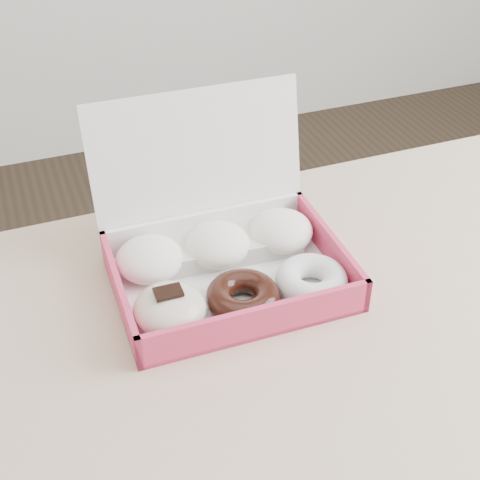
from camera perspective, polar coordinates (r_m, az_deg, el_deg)
name	(u,v)px	position (r m, az deg, el deg)	size (l,w,h in m)	color
table	(321,374)	(0.97, 6.91, -11.27)	(1.20, 0.80, 0.75)	#CEAC87
donut_box	(223,257)	(0.97, -1.48, -1.48)	(0.33, 0.30, 0.24)	white
newspapers	(216,228)	(1.07, -2.07, 1.02)	(0.23, 0.18, 0.04)	silver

